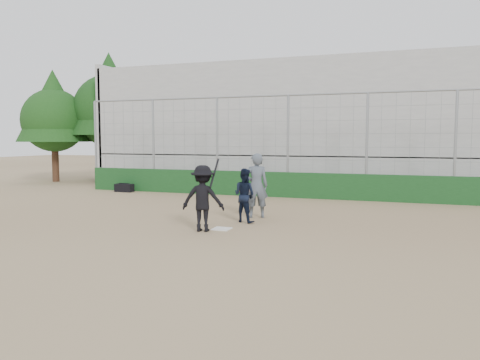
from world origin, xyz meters
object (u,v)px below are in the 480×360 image
(catcher_crouched, at_px, (244,204))
(umpire, at_px, (256,189))
(batter_at_plate, at_px, (203,198))
(equipment_bag, at_px, (124,188))

(catcher_crouched, distance_m, umpire, 0.92)
(batter_at_plate, height_order, catcher_crouched, batter_at_plate)
(batter_at_plate, distance_m, catcher_crouched, 1.65)
(batter_at_plate, height_order, umpire, batter_at_plate)
(umpire, distance_m, equipment_bag, 8.73)
(batter_at_plate, distance_m, equipment_bag, 9.69)
(umpire, bearing_deg, catcher_crouched, 61.28)
(catcher_crouched, bearing_deg, umpire, 84.87)
(catcher_crouched, bearing_deg, batter_at_plate, -110.37)
(umpire, relative_size, equipment_bag, 2.06)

